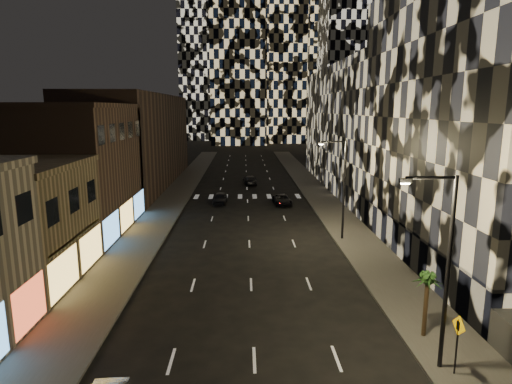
{
  "coord_description": "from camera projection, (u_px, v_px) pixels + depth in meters",
  "views": [
    {
      "loc": [
        -0.45,
        -7.7,
        11.95
      ],
      "look_at": [
        0.41,
        22.58,
        6.0
      ],
      "focal_mm": 30.0,
      "sensor_mm": 36.0,
      "label": 1
    }
  ],
  "objects": [
    {
      "name": "palm_tree",
      "position": [
        428.0,
        284.0,
        22.05
      ],
      "size": [
        1.76,
        1.8,
        3.52
      ],
      "color": "#47331E",
      "rests_on": "sidewalk_right"
    },
    {
      "name": "car_dark_midlane",
      "position": [
        220.0,
        198.0,
        54.35
      ],
      "size": [
        1.83,
        4.16,
        1.39
      ],
      "primitive_type": "imported",
      "rotation": [
        0.0,
        0.0,
        -0.05
      ],
      "color": "black",
      "rests_on": "ground"
    },
    {
      "name": "midrise_base",
      "position": [
        405.0,
        242.0,
        33.95
      ],
      "size": [
        0.6,
        25.0,
        3.0
      ],
      "primitive_type": "cube",
      "color": "#383838",
      "rests_on": "ground"
    },
    {
      "name": "retail_tan",
      "position": [
        2.0,
        227.0,
        29.22
      ],
      "size": [
        10.0,
        10.0,
        8.0
      ],
      "primitive_type": "cube",
      "color": "#877351",
      "rests_on": "ground"
    },
    {
      "name": "streetlight_far",
      "position": [
        342.0,
        183.0,
        38.5
      ],
      "size": [
        2.55,
        0.25,
        9.0
      ],
      "color": "black",
      "rests_on": "sidewalk_right"
    },
    {
      "name": "retail_brown",
      "position": [
        72.0,
        171.0,
        41.09
      ],
      "size": [
        10.0,
        15.0,
        12.0
      ],
      "primitive_type": "cube",
      "color": "brown",
      "rests_on": "ground"
    },
    {
      "name": "car_dark_rightlane",
      "position": [
        282.0,
        200.0,
        53.8
      ],
      "size": [
        2.42,
        4.54,
        1.21
      ],
      "primitive_type": "imported",
      "rotation": [
        0.0,
        0.0,
        0.1
      ],
      "color": "black",
      "rests_on": "ground"
    },
    {
      "name": "sidewalk_right",
      "position": [
        319.0,
        195.0,
        59.18
      ],
      "size": [
        4.0,
        120.0,
        0.15
      ],
      "primitive_type": "cube",
      "color": "#47443F",
      "rests_on": "ground"
    },
    {
      "name": "sidewalk_left",
      "position": [
        175.0,
        196.0,
        58.62
      ],
      "size": [
        4.0,
        120.0,
        0.15
      ],
      "primitive_type": "cube",
      "color": "#47443F",
      "rests_on": "ground"
    },
    {
      "name": "ped_sign",
      "position": [
        458.0,
        334.0,
        18.98
      ],
      "size": [
        0.12,
        0.93,
        2.81
      ],
      "rotation": [
        0.0,
        0.0,
        0.08
      ],
      "color": "black",
      "rests_on": "sidewalk_right"
    },
    {
      "name": "streetlight_near",
      "position": [
        444.0,
        260.0,
        18.88
      ],
      "size": [
        2.55,
        0.25,
        9.0
      ],
      "color": "black",
      "rests_on": "sidewalk_right"
    },
    {
      "name": "retail_filler_left",
      "position": [
        138.0,
        140.0,
        66.89
      ],
      "size": [
        10.0,
        40.0,
        14.0
      ],
      "primitive_type": "cube",
      "color": "brown",
      "rests_on": "ground"
    },
    {
      "name": "car_dark_oncoming",
      "position": [
        250.0,
        180.0,
        68.06
      ],
      "size": [
        2.24,
        4.94,
        1.4
      ],
      "primitive_type": "imported",
      "rotation": [
        0.0,
        0.0,
        3.2
      ],
      "color": "black",
      "rests_on": "ground"
    },
    {
      "name": "midrise_filler_right",
      "position": [
        379.0,
        128.0,
        64.6
      ],
      "size": [
        16.0,
        40.0,
        18.0
      ],
      "primitive_type": "cube",
      "color": "#232326",
      "rests_on": "ground"
    },
    {
      "name": "curb_left",
      "position": [
        190.0,
        196.0,
        58.67
      ],
      "size": [
        0.2,
        120.0,
        0.15
      ],
      "primitive_type": "cube",
      "color": "#4C4C47",
      "rests_on": "ground"
    },
    {
      "name": "curb_right",
      "position": [
        304.0,
        196.0,
        59.12
      ],
      "size": [
        0.2,
        120.0,
        0.15
      ],
      "primitive_type": "cube",
      "color": "#4C4C47",
      "rests_on": "ground"
    }
  ]
}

